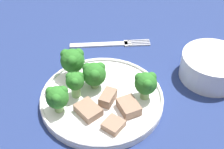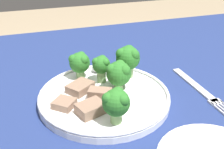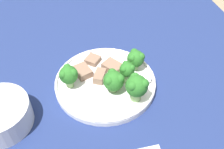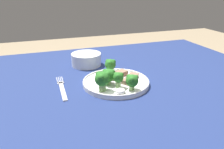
# 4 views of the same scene
# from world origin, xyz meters

# --- Properties ---
(table) EXTENTS (1.37, 0.98, 0.73)m
(table) POSITION_xyz_m (0.00, 0.00, 0.65)
(table) COLOR navy
(table) RESTS_ON ground_plane
(dinner_plate) EXTENTS (0.24, 0.24, 0.02)m
(dinner_plate) POSITION_xyz_m (0.01, -0.03, 0.74)
(dinner_plate) COLOR white
(dinner_plate) RESTS_ON table
(fork) EXTENTS (0.02, 0.20, 0.00)m
(fork) POSITION_xyz_m (-0.18, -0.00, 0.74)
(fork) COLOR silver
(fork) RESTS_ON table
(cream_bowl) EXTENTS (0.13, 0.13, 0.06)m
(cream_bowl) POSITION_xyz_m (-0.05, 0.21, 0.76)
(cream_bowl) COLOR silver
(cream_bowl) RESTS_ON table
(broccoli_floret_near_rim_left) EXTENTS (0.04, 0.04, 0.06)m
(broccoli_floret_near_rim_left) POSITION_xyz_m (0.00, -0.08, 0.78)
(broccoli_floret_near_rim_left) COLOR #7FA866
(broccoli_floret_near_rim_left) RESTS_ON dinner_plate
(broccoli_floret_center_left) EXTENTS (0.04, 0.04, 0.06)m
(broccoli_floret_center_left) POSITION_xyz_m (0.02, 0.05, 0.78)
(broccoli_floret_center_left) COLOR #7FA866
(broccoli_floret_center_left) RESTS_ON dinner_plate
(broccoli_floret_back_left) EXTENTS (0.05, 0.05, 0.07)m
(broccoli_floret_back_left) POSITION_xyz_m (-0.06, -0.09, 0.79)
(broccoli_floret_back_left) COLOR #7FA866
(broccoli_floret_back_left) RESTS_ON dinner_plate
(broccoli_floret_front_left) EXTENTS (0.04, 0.04, 0.05)m
(broccoli_floret_front_left) POSITION_xyz_m (0.04, -0.11, 0.78)
(broccoli_floret_front_left) COLOR #7FA866
(broccoli_floret_front_left) RESTS_ON dinner_plate
(broccoli_floret_center_back) EXTENTS (0.05, 0.05, 0.06)m
(broccoli_floret_center_back) POSITION_xyz_m (-0.02, -0.04, 0.78)
(broccoli_floret_center_back) COLOR #7FA866
(broccoli_floret_center_back) RESTS_ON dinner_plate
(meat_slice_front_slice) EXTENTS (0.05, 0.05, 0.01)m
(meat_slice_front_slice) POSITION_xyz_m (0.09, -0.02, 0.75)
(meat_slice_front_slice) COLOR #846651
(meat_slice_front_slice) RESTS_ON dinner_plate
(meat_slice_middle_slice) EXTENTS (0.05, 0.05, 0.02)m
(meat_slice_middle_slice) POSITION_xyz_m (0.05, 0.02, 0.76)
(meat_slice_middle_slice) COLOR #846651
(meat_slice_middle_slice) RESTS_ON dinner_plate
(meat_slice_rear_slice) EXTENTS (0.06, 0.06, 0.02)m
(meat_slice_rear_slice) POSITION_xyz_m (0.05, -0.06, 0.75)
(meat_slice_rear_slice) COLOR #846651
(meat_slice_rear_slice) RESTS_ON dinner_plate
(meat_slice_edge_slice) EXTENTS (0.05, 0.04, 0.02)m
(meat_slice_edge_slice) POSITION_xyz_m (0.02, -0.02, 0.76)
(meat_slice_edge_slice) COLOR #846651
(meat_slice_edge_slice) RESTS_ON dinner_plate
(sauce_dollop) EXTENTS (0.03, 0.03, 0.02)m
(sauce_dollop) POSITION_xyz_m (-0.01, -0.13, 0.76)
(sauce_dollop) COLOR white
(sauce_dollop) RESTS_ON dinner_plate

